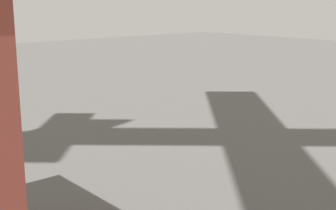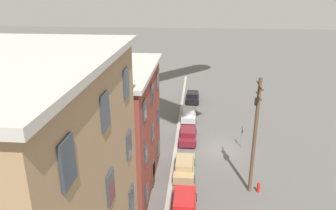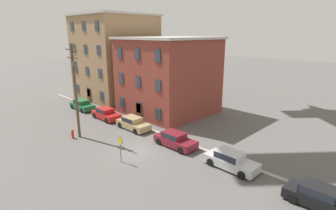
% 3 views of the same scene
% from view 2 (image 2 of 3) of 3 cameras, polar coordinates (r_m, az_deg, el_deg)
% --- Properties ---
extents(ground_plane, '(200.00, 200.00, 0.00)m').
position_cam_2_polar(ground_plane, '(34.92, 8.82, -7.64)').
color(ground_plane, '#565451').
extents(kerb_strip, '(56.00, 0.36, 0.16)m').
position_cam_2_polar(kerb_strip, '(34.84, 1.37, -7.30)').
color(kerb_strip, '#9E998E').
rests_on(kerb_strip, ground_plane).
extents(apartment_midblock, '(11.26, 11.12, 10.29)m').
position_cam_2_polar(apartment_midblock, '(27.66, -13.79, -3.89)').
color(apartment_midblock, brown).
rests_on(apartment_midblock, ground_plane).
extents(car_red, '(4.40, 1.92, 1.43)m').
position_cam_2_polar(car_red, '(25.62, 2.80, -16.87)').
color(car_red, '#B21E1E').
rests_on(car_red, ground_plane).
extents(car_tan, '(4.40, 1.92, 1.43)m').
position_cam_2_polar(car_tan, '(30.14, 2.86, -10.61)').
color(car_tan, tan).
rests_on(car_tan, ground_plane).
extents(car_maroon, '(4.40, 1.92, 1.43)m').
position_cam_2_polar(car_maroon, '(36.10, 3.47, -5.11)').
color(car_maroon, maroon).
rests_on(car_maroon, ground_plane).
extents(car_silver, '(4.40, 1.92, 1.43)m').
position_cam_2_polar(car_silver, '(41.81, 3.63, -1.45)').
color(car_silver, '#B7B7BC').
rests_on(car_silver, ground_plane).
extents(car_black, '(4.40, 1.92, 1.43)m').
position_cam_2_polar(car_black, '(48.16, 4.28, 1.52)').
color(car_black, black).
rests_on(car_black, ground_plane).
extents(caution_sign, '(0.85, 0.08, 2.39)m').
position_cam_2_polar(caution_sign, '(35.16, 12.75, -4.85)').
color(caution_sign, slate).
rests_on(caution_sign, ground_plane).
extents(utility_pole, '(2.40, 0.44, 9.79)m').
position_cam_2_polar(utility_pole, '(26.48, 14.96, -4.35)').
color(utility_pole, brown).
rests_on(utility_pole, ground_plane).
extents(fire_hydrant, '(0.24, 0.34, 0.96)m').
position_cam_2_polar(fire_hydrant, '(28.84, 15.48, -13.61)').
color(fire_hydrant, red).
rests_on(fire_hydrant, ground_plane).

